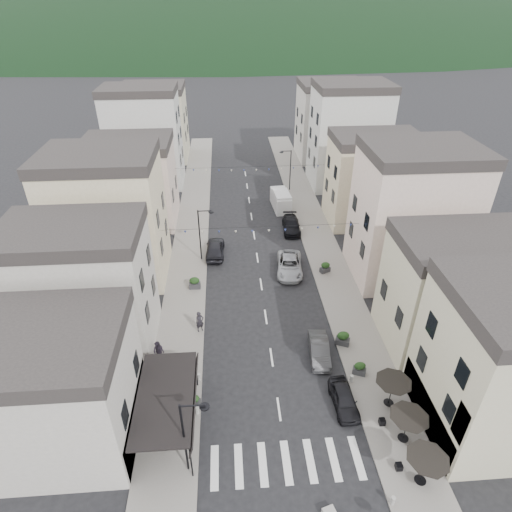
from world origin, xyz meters
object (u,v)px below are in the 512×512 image
at_px(parked_car_b, 319,350).
at_px(parked_car_a, 344,399).
at_px(parked_car_e, 215,248).
at_px(parked_car_d, 291,225).
at_px(delivery_van, 281,200).
at_px(pedestrian_b, 159,352).
at_px(parked_car_c, 289,265).
at_px(pedestrian_a, 200,322).

bearing_deg(parked_car_b, parked_car_a, -76.22).
relative_size(parked_car_a, parked_car_e, 0.80).
xyz_separation_m(parked_car_d, delivery_van, (-0.52, 6.31, 0.47)).
height_order(parked_car_b, pedestrian_b, pedestrian_b).
xyz_separation_m(parked_car_c, delivery_van, (0.96, 15.12, 0.42)).
bearing_deg(pedestrian_b, parked_car_c, 63.59).
xyz_separation_m(parked_car_a, pedestrian_a, (-10.40, 8.47, 0.45)).
relative_size(parked_car_a, pedestrian_a, 1.97).
bearing_deg(parked_car_a, parked_car_c, 92.49).
height_order(parked_car_a, parked_car_e, parked_car_e).
height_order(parked_car_c, pedestrian_a, pedestrian_a).
bearing_deg(pedestrian_b, delivery_van, 83.14).
bearing_deg(parked_car_c, parked_car_b, -80.28).
distance_m(parked_car_a, parked_car_c, 17.14).
relative_size(parked_car_d, pedestrian_a, 2.50).
distance_m(parked_car_d, pedestrian_b, 24.73).
bearing_deg(parked_car_b, parked_car_e, 122.24).
bearing_deg(parked_car_b, parked_car_c, 97.80).
height_order(parked_car_b, pedestrian_a, pedestrian_a).
bearing_deg(parked_car_a, pedestrian_a, 138.40).
height_order(parked_car_e, pedestrian_b, pedestrian_b).
height_order(parked_car_a, delivery_van, delivery_van).
distance_m(parked_car_e, pedestrian_a, 12.52).
bearing_deg(parked_car_a, pedestrian_b, 156.67).
xyz_separation_m(parked_car_b, pedestrian_a, (-9.61, 3.60, 0.42)).
xyz_separation_m(parked_car_b, delivery_van, (0.27, 27.32, 0.50)).
distance_m(parked_car_a, pedestrian_a, 13.42).
bearing_deg(parked_car_e, parked_car_a, 116.24).
bearing_deg(parked_car_b, delivery_van, 94.02).
height_order(delivery_van, pedestrian_b, delivery_van).
distance_m(parked_car_e, pedestrian_b, 16.36).
bearing_deg(parked_car_a, parked_car_d, 87.57).
distance_m(parked_car_b, delivery_van, 27.33).
height_order(parked_car_d, delivery_van, delivery_van).
relative_size(parked_car_b, pedestrian_a, 2.12).
distance_m(parked_car_b, parked_car_c, 12.23).
xyz_separation_m(parked_car_c, parked_car_d, (1.47, 8.80, -0.05)).
bearing_deg(parked_car_e, pedestrian_b, 77.41).
height_order(parked_car_c, pedestrian_b, pedestrian_b).
height_order(pedestrian_a, pedestrian_b, pedestrian_a).
bearing_deg(parked_car_d, parked_car_a, -87.19).
bearing_deg(parked_car_e, pedestrian_a, 87.02).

